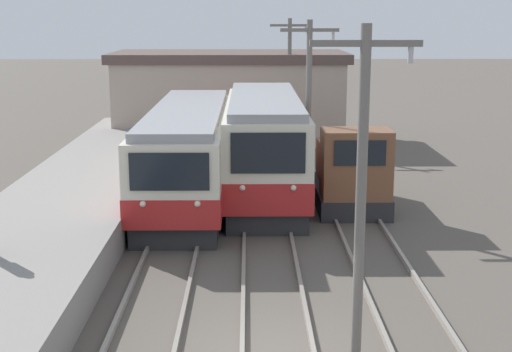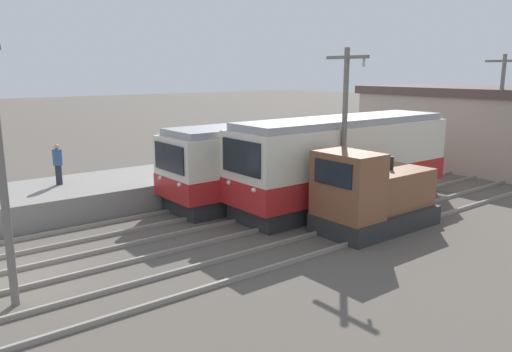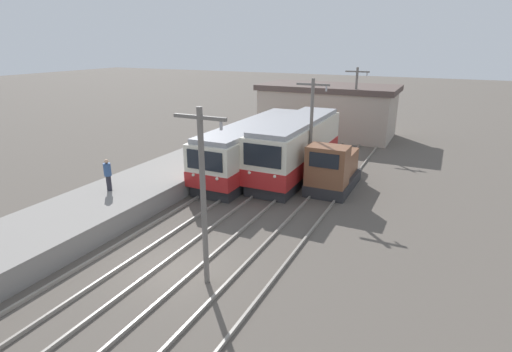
{
  "view_description": "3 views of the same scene",
  "coord_description": "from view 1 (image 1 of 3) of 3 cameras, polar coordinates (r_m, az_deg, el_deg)",
  "views": [
    {
      "loc": [
        -0.38,
        -13.05,
        6.67
      ],
      "look_at": [
        -0.15,
        8.85,
        1.73
      ],
      "focal_mm": 50.0,
      "sensor_mm": 36.0,
      "label": 1
    },
    {
      "loc": [
        14.45,
        -2.62,
        5.72
      ],
      "look_at": [
        0.35,
        8.36,
        1.93
      ],
      "focal_mm": 35.0,
      "sensor_mm": 36.0,
      "label": 2
    },
    {
      "loc": [
        8.96,
        -11.11,
        8.51
      ],
      "look_at": [
        -0.31,
        8.1,
        1.35
      ],
      "focal_mm": 28.0,
      "sensor_mm": 36.0,
      "label": 3
    }
  ],
  "objects": [
    {
      "name": "catenary_mast_mid",
      "position": [
        24.87,
        4.24,
        5.55
      ],
      "size": [
        2.0,
        0.2,
        6.54
      ],
      "color": "slate",
      "rests_on": "ground"
    },
    {
      "name": "station_building",
      "position": [
        39.29,
        -2.09,
        6.46
      ],
      "size": [
        12.6,
        6.3,
        4.75
      ],
      "color": "#AD9E8E",
      "rests_on": "ground"
    },
    {
      "name": "shunting_locomotive",
      "position": [
        25.4,
        7.51,
        0.18
      ],
      "size": [
        2.4,
        4.75,
        3.0
      ],
      "color": "#28282B",
      "rests_on": "ground"
    },
    {
      "name": "commuter_train_center",
      "position": [
        26.72,
        0.65,
        2.11
      ],
      "size": [
        2.84,
        10.94,
        3.79
      ],
      "color": "#28282B",
      "rests_on": "ground"
    },
    {
      "name": "catenary_mast_near",
      "position": [
        13.29,
        8.45,
        -0.85
      ],
      "size": [
        2.0,
        0.2,
        6.54
      ],
      "color": "slate",
      "rests_on": "ground"
    },
    {
      "name": "catenary_mast_far",
      "position": [
        36.61,
        2.7,
        7.87
      ],
      "size": [
        2.0,
        0.2,
        6.54
      ],
      "color": "slate",
      "rests_on": "ground"
    },
    {
      "name": "commuter_train_left",
      "position": [
        26.37,
        -5.42,
        1.57
      ],
      "size": [
        2.84,
        12.79,
        3.43
      ],
      "color": "#28282B",
      "rests_on": "ground"
    }
  ]
}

